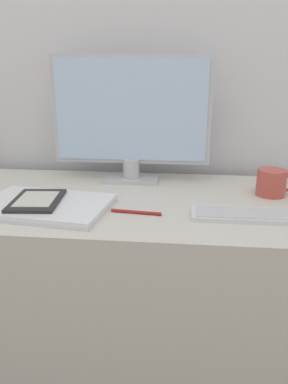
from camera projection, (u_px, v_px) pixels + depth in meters
wall_back at (140, 48)px, 1.33m from camera, size 3.60×0.05×2.40m
desk at (128, 305)px, 1.25m from camera, size 1.46×0.58×0.76m
monitor at (131, 117)px, 1.24m from camera, size 0.53×0.11×0.42m
keyboard at (249, 215)px, 0.98m from camera, size 0.30×0.10×0.01m
laptop at (45, 206)px, 1.04m from camera, size 0.38×0.28×0.02m
ereader at (37, 200)px, 1.04m from camera, size 0.14×0.19×0.01m
coffee_mug at (272, 183)px, 1.14m from camera, size 0.12×0.09×0.08m
pen at (136, 212)px, 1.01m from camera, size 0.14×0.02×0.01m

